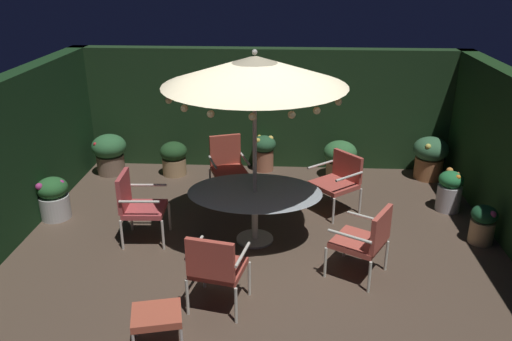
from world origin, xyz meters
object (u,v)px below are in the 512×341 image
object	(u,v)px
patio_chair_east	(339,178)
patio_chair_southeast	(228,163)
ottoman_footrest	(157,317)
potted_plant_front_corner	(483,223)
potted_plant_back_center	(430,156)
potted_plant_left_near	(174,157)
potted_plant_back_left	(340,158)
patio_dining_table	(255,198)
patio_chair_south	(137,203)
patio_chair_northeast	(366,238)
potted_plant_right_far	(450,190)
patio_umbrella	(255,71)
potted_plant_left_far	(54,197)
potted_plant_right_near	(110,152)
patio_chair_north	(215,266)
potted_plant_back_right	(264,151)

from	to	relation	value
patio_chair_east	patio_chair_southeast	bearing A→B (deg)	164.39
patio_chair_east	ottoman_footrest	distance (m)	3.86
potted_plant_front_corner	potted_plant_back_center	distance (m)	2.31
patio_chair_southeast	potted_plant_left_near	size ratio (longest dim) A/B	1.59
potted_plant_back_left	patio_dining_table	bearing A→B (deg)	-120.51
patio_dining_table	patio_chair_south	distance (m)	1.63
patio_chair_northeast	potted_plant_right_far	xyz separation A→B (m)	(1.59, 1.94, -0.20)
patio_chair_northeast	potted_plant_front_corner	xyz separation A→B (m)	(1.76, 0.93, -0.24)
patio_umbrella	potted_plant_left_far	bearing A→B (deg)	170.65
potted_plant_right_near	ottoman_footrest	bearing A→B (deg)	-66.62
potted_plant_front_corner	potted_plant_right_far	size ratio (longest dim) A/B	0.85
patio_chair_east	potted_plant_back_left	bearing A→B (deg)	83.45
patio_dining_table	patio_chair_north	size ratio (longest dim) A/B	1.89
potted_plant_back_right	potted_plant_back_left	xyz separation A→B (m)	(1.38, -0.27, -0.00)
potted_plant_right_far	potted_plant_back_right	bearing A→B (deg)	152.87
potted_plant_left_near	patio_chair_east	bearing A→B (deg)	-24.26
patio_chair_north	ottoman_footrest	distance (m)	0.84
potted_plant_back_left	potted_plant_right_near	xyz separation A→B (m)	(-4.21, -0.05, 0.03)
patio_dining_table	potted_plant_back_center	bearing A→B (deg)	38.79
ottoman_footrest	potted_plant_left_far	world-z (taller)	potted_plant_left_far
potted_plant_back_left	patio_chair_northeast	bearing A→B (deg)	-89.88
potted_plant_front_corner	potted_plant_right_far	distance (m)	1.02
potted_plant_right_far	potted_plant_back_left	bearing A→B (deg)	141.85
potted_plant_back_center	potted_plant_left_near	xyz separation A→B (m)	(-4.63, -0.08, -0.09)
patio_chair_southeast	potted_plant_front_corner	size ratio (longest dim) A/B	1.77
patio_chair_north	potted_plant_right_far	world-z (taller)	patio_chair_north
ottoman_footrest	potted_plant_back_center	bearing A→B (deg)	50.08
patio_chair_south	potted_plant_back_left	world-z (taller)	patio_chair_south
patio_chair_east	patio_chair_south	bearing A→B (deg)	-158.76
potted_plant_back_right	potted_plant_front_corner	xyz separation A→B (m)	(3.15, -2.53, -0.07)
potted_plant_left_near	potted_plant_right_near	size ratio (longest dim) A/B	0.84
potted_plant_left_near	ottoman_footrest	bearing A→B (deg)	-80.38
potted_plant_back_right	patio_umbrella	bearing A→B (deg)	-90.33
patio_dining_table	patio_chair_north	distance (m)	1.62
ottoman_footrest	potted_plant_back_right	xyz separation A→B (m)	(0.87, 4.85, 0.02)
patio_chair_southeast	potted_plant_back_left	xyz separation A→B (m)	(1.94, 0.83, -0.18)
potted_plant_back_right	potted_plant_left_far	bearing A→B (deg)	-145.49
patio_umbrella	potted_plant_back_right	xyz separation A→B (m)	(0.02, 2.65, -2.02)
potted_plant_back_left	potted_plant_left_near	bearing A→B (deg)	-179.24
patio_chair_north	potted_plant_left_far	distance (m)	3.47
potted_plant_left_near	potted_plant_right_near	bearing A→B (deg)	-179.60
potted_plant_back_center	potted_plant_left_near	distance (m)	4.63
patio_chair_east	potted_plant_right_near	world-z (taller)	patio_chair_east
patio_umbrella	potted_plant_back_center	world-z (taller)	patio_umbrella
patio_chair_south	potted_plant_right_far	size ratio (longest dim) A/B	1.52
potted_plant_right_far	patio_umbrella	bearing A→B (deg)	-159.45
potted_plant_left_near	patio_chair_north	bearing A→B (deg)	-71.79
patio_chair_south	potted_plant_left_far	world-z (taller)	patio_chair_south
ottoman_footrest	potted_plant_back_left	bearing A→B (deg)	63.75
potted_plant_left_near	potted_plant_back_left	bearing A→B (deg)	0.76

